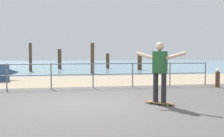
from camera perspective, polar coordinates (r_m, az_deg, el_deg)
name	(u,v)px	position (r m, az deg, el deg)	size (l,w,h in m)	color
ground_plane	(101,112)	(6.53, -2.46, -9.31)	(24.00, 10.00, 0.04)	#514C49
beach_strip	(79,81)	(14.41, -7.15, -2.62)	(24.00, 6.00, 0.04)	tan
sea_surface	(67,64)	(42.35, -9.65, 1.00)	(72.00, 50.00, 0.04)	slate
railing_fence	(72,72)	(10.95, -8.50, -0.69)	(11.92, 0.05, 1.05)	slate
skateboard	(160,103)	(7.48, 10.16, -7.26)	(0.71, 0.71, 0.08)	brown
skateboarder	(160,68)	(7.37, 10.23, 0.03)	(1.08, 1.09, 1.65)	#26262B
bollard_short	(218,80)	(12.09, 21.71, -2.26)	(0.18, 0.18, 0.67)	#513826
seagull	(218,70)	(12.08, 21.74, -0.31)	(0.28, 0.45, 0.18)	white
groyne_post_1	(30,57)	(23.48, -17.10, 2.33)	(0.25, 0.25, 2.40)	#513826
groyne_post_2	(60,59)	(26.74, -11.18, 2.00)	(0.36, 0.36, 1.97)	#513826
groyne_post_3	(92,58)	(19.60, -4.22, 2.18)	(0.27, 0.27, 2.27)	#513826
groyne_post_4	(108,61)	(27.08, -0.94, 1.61)	(0.34, 0.34, 1.54)	#513826
groyne_post_5	(140,62)	(24.45, 5.97, 1.37)	(0.40, 0.40, 1.46)	#513826
groyne_post_6	(160,58)	(26.39, 10.19, 2.23)	(0.29, 0.29, 2.18)	#513826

